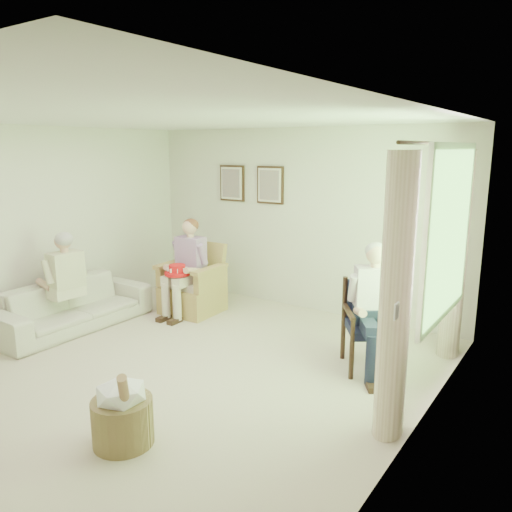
# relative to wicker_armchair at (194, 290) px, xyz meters

# --- Properties ---
(floor) EXTENTS (5.50, 5.50, 0.00)m
(floor) POSITION_rel_wicker_armchair_xyz_m (1.09, -1.70, -0.31)
(floor) COLOR beige
(floor) RESTS_ON ground
(back_wall) EXTENTS (5.00, 0.04, 2.60)m
(back_wall) POSITION_rel_wicker_armchair_xyz_m (1.09, 1.05, 0.99)
(back_wall) COLOR silver
(back_wall) RESTS_ON ground
(left_wall) EXTENTS (0.04, 5.50, 2.60)m
(left_wall) POSITION_rel_wicker_armchair_xyz_m (-1.41, -1.70, 0.99)
(left_wall) COLOR silver
(left_wall) RESTS_ON ground
(right_wall) EXTENTS (0.04, 5.50, 2.60)m
(right_wall) POSITION_rel_wicker_armchair_xyz_m (3.59, -1.70, 0.99)
(right_wall) COLOR silver
(right_wall) RESTS_ON ground
(ceiling) EXTENTS (5.00, 5.50, 0.02)m
(ceiling) POSITION_rel_wicker_armchair_xyz_m (1.09, -1.70, 2.29)
(ceiling) COLOR white
(ceiling) RESTS_ON back_wall
(window) EXTENTS (0.13, 2.50, 1.63)m
(window) POSITION_rel_wicker_armchair_xyz_m (3.55, -0.50, 1.27)
(window) COLOR #2D6B23
(window) RESTS_ON right_wall
(curtain_left) EXTENTS (0.34, 0.34, 2.30)m
(curtain_left) POSITION_rel_wicker_armchair_xyz_m (3.42, -1.48, 0.84)
(curtain_left) COLOR beige
(curtain_left) RESTS_ON ground
(curtain_right) EXTENTS (0.34, 0.34, 2.30)m
(curtain_right) POSITION_rel_wicker_armchair_xyz_m (3.42, 0.48, 0.84)
(curtain_right) COLOR beige
(curtain_right) RESTS_ON ground
(framed_print_left) EXTENTS (0.45, 0.05, 0.55)m
(framed_print_left) POSITION_rel_wicker_armchair_xyz_m (-0.06, 1.02, 1.47)
(framed_print_left) COLOR #382114
(framed_print_left) RESTS_ON back_wall
(framed_print_right) EXTENTS (0.45, 0.05, 0.55)m
(framed_print_right) POSITION_rel_wicker_armchair_xyz_m (0.64, 1.02, 1.47)
(framed_print_right) COLOR #382114
(framed_print_right) RESTS_ON back_wall
(wicker_armchair) EXTENTS (0.77, 0.76, 0.99)m
(wicker_armchair) POSITION_rel_wicker_armchair_xyz_m (0.00, 0.00, 0.00)
(wicker_armchair) COLOR tan
(wicker_armchair) RESTS_ON ground
(wood_armchair) EXTENTS (0.60, 0.56, 0.92)m
(wood_armchair) POSITION_rel_wicker_armchair_xyz_m (2.84, -0.29, 0.19)
(wood_armchair) COLOR black
(wood_armchair) RESTS_ON ground
(sofa) EXTENTS (2.05, 0.80, 0.60)m
(sofa) POSITION_rel_wicker_armchair_xyz_m (-0.86, -1.40, -0.01)
(sofa) COLOR beige
(sofa) RESTS_ON ground
(person_wicker) EXTENTS (0.40, 0.62, 1.32)m
(person_wicker) POSITION_rel_wicker_armchair_xyz_m (-0.00, -0.13, 0.46)
(person_wicker) COLOR beige
(person_wicker) RESTS_ON ground
(person_dark) EXTENTS (0.40, 0.63, 1.34)m
(person_dark) POSITION_rel_wicker_armchair_xyz_m (2.84, -0.44, 0.47)
(person_dark) COLOR #181E36
(person_dark) RESTS_ON ground
(person_sofa) EXTENTS (0.42, 0.62, 1.26)m
(person_sofa) POSITION_rel_wicker_armchair_xyz_m (-0.86, -1.52, 0.40)
(person_sofa) COLOR beige
(person_sofa) RESTS_ON ground
(red_hat) EXTENTS (0.35, 0.35, 0.14)m
(red_hat) POSITION_rel_wicker_armchair_xyz_m (0.01, -0.34, 0.36)
(red_hat) COLOR red
(red_hat) RESTS_ON person_wicker
(hatbox) EXTENTS (0.64, 0.64, 0.71)m
(hatbox) POSITION_rel_wicker_armchair_xyz_m (1.73, -2.82, -0.04)
(hatbox) COLOR tan
(hatbox) RESTS_ON ground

